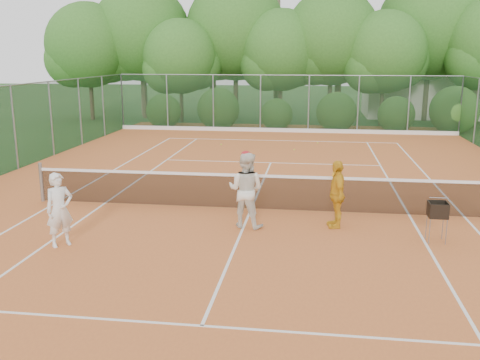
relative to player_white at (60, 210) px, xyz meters
name	(u,v)px	position (x,y,z in m)	size (l,w,h in m)	color
ground	(251,210)	(3.74, 3.34, -0.83)	(120.00, 120.00, 0.00)	#214619
clay_court	(251,210)	(3.74, 3.34, -0.82)	(18.00, 36.00, 0.02)	#CB682E
club_building	(426,94)	(12.74, 27.34, 0.67)	(8.00, 5.00, 3.00)	beige
tennis_net	(251,191)	(3.74, 3.34, -0.29)	(11.97, 0.10, 1.10)	gray
player_white	(60,210)	(0.00, 0.00, 0.00)	(0.59, 0.39, 1.61)	white
player_center_grp	(246,190)	(3.78, 1.87, 0.11)	(1.02, 0.88, 1.85)	silver
player_yellow	(337,194)	(5.93, 2.14, 0.01)	(0.95, 0.40, 1.62)	gold
ball_hopper	(438,210)	(8.09, 1.38, -0.09)	(0.39, 0.39, 0.90)	gray
stray_ball_a	(294,150)	(4.53, 12.63, -0.77)	(0.07, 0.07, 0.07)	#C6D932
stray_ball_b	(221,144)	(1.14, 13.53, -0.77)	(0.07, 0.07, 0.07)	#C7DF33
stray_ball_c	(318,143)	(5.53, 14.58, -0.77)	(0.07, 0.07, 0.07)	#B4CE2F
court_markings	(251,209)	(3.74, 3.34, -0.80)	(11.03, 23.83, 0.01)	white
fence_back	(284,104)	(3.74, 18.34, 0.69)	(18.07, 0.07, 3.00)	#19381E
tropical_treeline	(314,37)	(5.17, 23.56, 4.29)	(32.10, 8.49, 15.03)	brown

